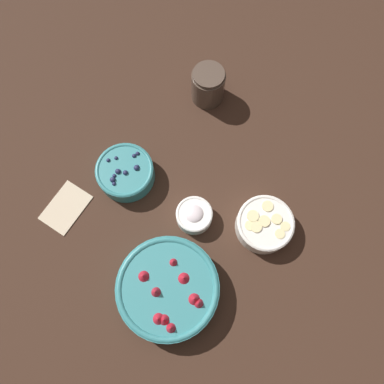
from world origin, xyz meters
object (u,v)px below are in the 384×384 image
at_px(bowl_blueberries, 125,172).
at_px(jar_chocolate, 208,86).
at_px(bowl_strawberries, 168,289).
at_px(bowl_cream, 194,215).
at_px(bowl_bananas, 264,224).

xyz_separation_m(bowl_blueberries, jar_chocolate, (0.35, 0.01, 0.02)).
xyz_separation_m(bowl_strawberries, jar_chocolate, (0.49, 0.31, 0.01)).
distance_m(bowl_blueberries, jar_chocolate, 0.35).
bearing_deg(bowl_cream, bowl_blueberries, 100.22).
distance_m(bowl_blueberries, bowl_bananas, 0.40).
bearing_deg(bowl_blueberries, bowl_cream, -79.78).
distance_m(bowl_blueberries, bowl_cream, 0.22).
height_order(bowl_strawberries, bowl_bananas, bowl_strawberries).
xyz_separation_m(bowl_bananas, bowl_cream, (-0.11, 0.15, -0.01)).
bearing_deg(bowl_bananas, bowl_blueberries, 111.27).
height_order(bowl_strawberries, bowl_blueberries, bowl_strawberries).
relative_size(bowl_blueberries, bowl_cream, 1.62).
bearing_deg(bowl_bananas, jar_chocolate, 62.06).
xyz_separation_m(bowl_strawberries, bowl_cream, (0.18, 0.08, -0.01)).
relative_size(bowl_strawberries, bowl_blueberries, 1.62).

